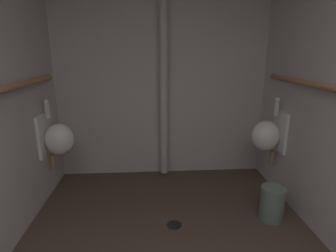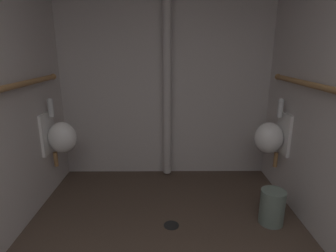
% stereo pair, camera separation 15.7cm
% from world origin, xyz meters
% --- Properties ---
extents(wall_back, '(2.66, 0.06, 2.55)m').
position_xyz_m(wall_back, '(0.00, 3.37, 1.27)').
color(wall_back, beige).
rests_on(wall_back, ground).
extents(urinal_left_mid, '(0.32, 0.30, 0.76)m').
position_xyz_m(urinal_left_mid, '(-1.12, 2.81, 0.66)').
color(urinal_left_mid, white).
extents(urinal_right_mid, '(0.32, 0.30, 0.76)m').
position_xyz_m(urinal_right_mid, '(1.12, 2.77, 0.66)').
color(urinal_right_mid, white).
extents(standpipe_back_wall, '(0.10, 0.10, 2.50)m').
position_xyz_m(standpipe_back_wall, '(0.02, 3.26, 1.27)').
color(standpipe_back_wall, beige).
rests_on(standpipe_back_wall, ground).
extents(floor_drain, '(0.14, 0.14, 0.01)m').
position_xyz_m(floor_drain, '(0.05, 2.18, 0.00)').
color(floor_drain, black).
rests_on(floor_drain, ground).
extents(waste_bin, '(0.22, 0.22, 0.33)m').
position_xyz_m(waste_bin, '(0.98, 2.22, 0.16)').
color(waste_bin, slate).
rests_on(waste_bin, ground).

